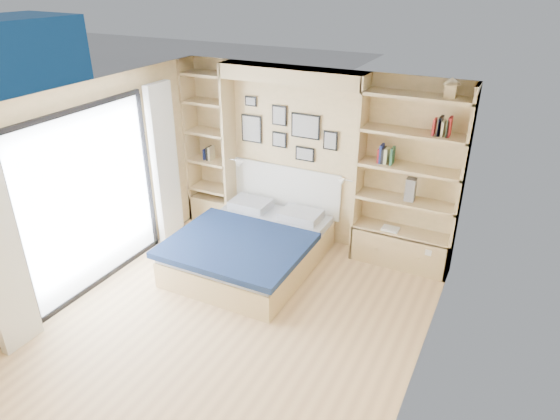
% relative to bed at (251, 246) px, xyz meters
% --- Properties ---
extents(ground, '(4.50, 4.50, 0.00)m').
position_rel_bed_xyz_m(ground, '(0.45, -1.18, -0.28)').
color(ground, '#E1B780').
rests_on(ground, ground).
extents(room_shell, '(4.50, 4.50, 4.50)m').
position_rel_bed_xyz_m(room_shell, '(0.06, 0.34, 0.80)').
color(room_shell, '#E7C389').
rests_on(room_shell, ground).
extents(bed, '(1.73, 2.13, 1.07)m').
position_rel_bed_xyz_m(bed, '(0.00, 0.00, 0.00)').
color(bed, '#D2B27E').
rests_on(bed, ground).
extents(photo_gallery, '(1.48, 0.02, 0.82)m').
position_rel_bed_xyz_m(photo_gallery, '(-0.00, 1.04, 1.33)').
color(photo_gallery, black).
rests_on(photo_gallery, ground).
extents(reading_lamps, '(1.92, 0.12, 0.15)m').
position_rel_bed_xyz_m(reading_lamps, '(0.15, 0.82, 0.83)').
color(reading_lamps, silver).
rests_on(reading_lamps, ground).
extents(shelf_decor, '(3.52, 0.23, 2.03)m').
position_rel_bed_xyz_m(shelf_decor, '(1.57, 0.89, 1.42)').
color(shelf_decor, '#A51E1E').
rests_on(shelf_decor, ground).
extents(deck, '(3.20, 4.00, 0.05)m').
position_rel_bed_xyz_m(deck, '(-3.15, -1.18, -0.28)').
color(deck, '#716654').
rests_on(deck, ground).
extents(deck_chair, '(0.57, 0.85, 0.80)m').
position_rel_bed_xyz_m(deck_chair, '(-3.08, -0.60, 0.10)').
color(deck_chair, tan).
rests_on(deck_chair, ground).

